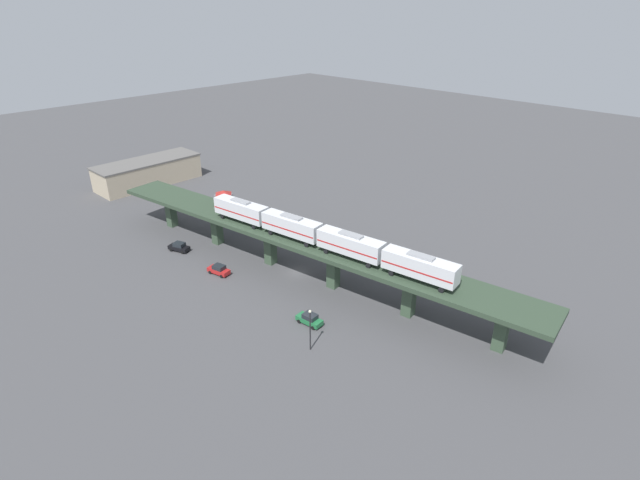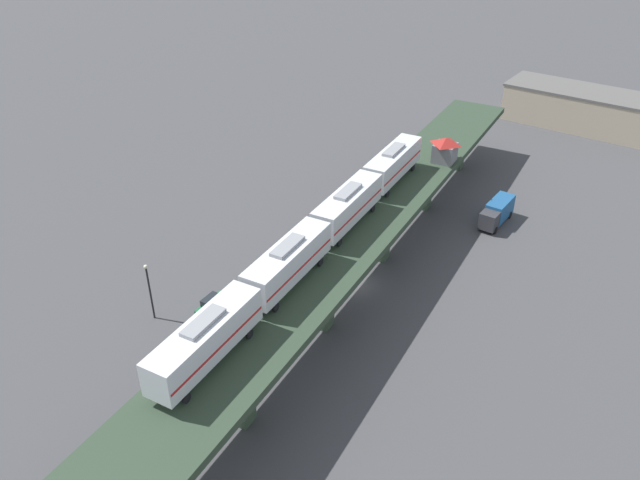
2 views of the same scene
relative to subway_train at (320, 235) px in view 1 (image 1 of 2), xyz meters
The scene contains 10 objects.
ground_plane 12.36m from the subway_train, 85.84° to the left, with size 400.00×400.00×0.00m, color #424244.
elevated_viaduct 7.49m from the subway_train, 85.51° to the left, with size 20.90×92.28×7.83m.
subway_train is the anchor object (origin of this frame).
signal_hut 28.04m from the subway_train, 90.07° to the left, with size 3.63×3.63×3.40m.
street_car_green 15.04m from the subway_train, 143.79° to the right, with size 2.30×4.56×1.89m.
street_car_black 33.60m from the subway_train, 108.51° to the left, with size 3.23×4.75×1.89m.
street_car_red 21.75m from the subway_train, 121.16° to the left, with size 2.70×4.68×1.89m.
delivery_truck 32.15m from the subway_train, 75.63° to the left, with size 2.47×7.23×3.20m.
street_lamp 19.13m from the subway_train, 140.13° to the right, with size 0.44×0.44×6.94m.
warehouse_building 73.81m from the subway_train, 85.14° to the left, with size 28.70×10.60×6.80m.
Camera 1 is at (-55.86, -60.96, 46.89)m, focal length 28.00 mm.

